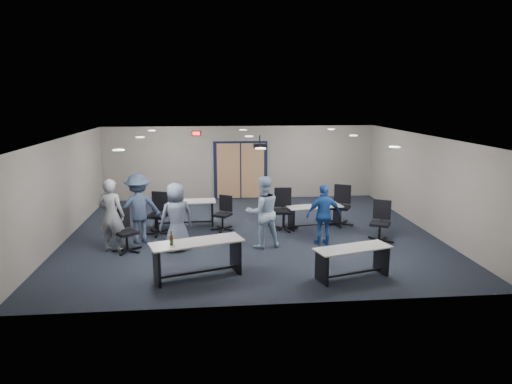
{
  "coord_description": "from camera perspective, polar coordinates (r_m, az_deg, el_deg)",
  "views": [
    {
      "loc": [
        -1.04,
        -12.26,
        3.79
      ],
      "look_at": [
        0.12,
        -0.3,
        1.24
      ],
      "focal_mm": 32.0,
      "sensor_mm": 36.0,
      "label": 1
    }
  ],
  "objects": [
    {
      "name": "ceiling_can_lights",
      "position": [
        12.6,
        -0.77,
        6.87
      ],
      "size": [
        6.24,
        5.74,
        0.02
      ],
      "primitive_type": null,
      "color": "white",
      "rests_on": "ceiling"
    },
    {
      "name": "table_front_left",
      "position": [
        9.78,
        -7.41,
        -7.51
      ],
      "size": [
        2.05,
        1.21,
        1.08
      ],
      "rotation": [
        0.0,
        0.0,
        0.31
      ],
      "color": "beige",
      "rests_on": "floor"
    },
    {
      "name": "right_wall",
      "position": [
        13.88,
        20.38,
        1.09
      ],
      "size": [
        0.04,
        9.0,
        2.7
      ],
      "primitive_type": "cube",
      "color": "gray",
      "rests_on": "floor"
    },
    {
      "name": "chair_back_d",
      "position": [
        13.74,
        10.49,
        -1.69
      ],
      "size": [
        1.01,
        1.01,
        1.19
      ],
      "primitive_type": null,
      "rotation": [
        0.0,
        0.0,
        -0.49
      ],
      "color": "black",
      "rests_on": "floor"
    },
    {
      "name": "person_navy",
      "position": [
        11.84,
        8.48,
        -2.84
      ],
      "size": [
        0.96,
        0.49,
        1.58
      ],
      "primitive_type": "imported",
      "rotation": [
        0.0,
        0.0,
        3.26
      ],
      "color": "#1D4A9F",
      "rests_on": "floor"
    },
    {
      "name": "ceiling_projector",
      "position": [
        12.9,
        0.47,
        5.8
      ],
      "size": [
        0.35,
        0.32,
        0.37
      ],
      "color": "black",
      "rests_on": "ceiling"
    },
    {
      "name": "chair_back_b",
      "position": [
        13.07,
        -4.23,
        -2.69
      ],
      "size": [
        0.85,
        0.85,
        0.98
      ],
      "primitive_type": null,
      "rotation": [
        0.0,
        0.0,
        -0.55
      ],
      "color": "black",
      "rests_on": "floor"
    },
    {
      "name": "floor",
      "position": [
        12.87,
        -0.64,
        -5.15
      ],
      "size": [
        10.0,
        10.0,
        0.0
      ],
      "primitive_type": "plane",
      "color": "black",
      "rests_on": "ground"
    },
    {
      "name": "chair_back_c",
      "position": [
        13.07,
        3.48,
        -2.21
      ],
      "size": [
        0.77,
        0.77,
        1.19
      ],
      "primitive_type": null,
      "rotation": [
        0.0,
        0.0,
        -0.03
      ],
      "color": "black",
      "rests_on": "floor"
    },
    {
      "name": "ceiling",
      "position": [
        12.35,
        -0.67,
        6.91
      ],
      "size": [
        10.0,
        9.0,
        0.04
      ],
      "primitive_type": "cube",
      "color": "white",
      "rests_on": "back_wall"
    },
    {
      "name": "chair_loose_right",
      "position": [
        12.39,
        15.26,
        -3.64
      ],
      "size": [
        0.93,
        0.93,
        1.09
      ],
      "primitive_type": null,
      "rotation": [
        0.0,
        0.0,
        -0.5
      ],
      "color": "black",
      "rests_on": "floor"
    },
    {
      "name": "back_wall",
      "position": [
        16.97,
        -1.95,
        3.69
      ],
      "size": [
        10.0,
        0.04,
        2.7
      ],
      "primitive_type": "cube",
      "color": "gray",
      "rests_on": "floor"
    },
    {
      "name": "person_lightblue",
      "position": [
        11.49,
        0.86,
        -2.52
      ],
      "size": [
        1.03,
        0.88,
        1.83
      ],
      "primitive_type": "imported",
      "rotation": [
        0.0,
        0.0,
        3.38
      ],
      "color": "#B4D0EF",
      "rests_on": "floor"
    },
    {
      "name": "person_back",
      "position": [
        12.27,
        -14.47,
        -1.97
      ],
      "size": [
        1.33,
        1.0,
        1.83
      ],
      "primitive_type": "imported",
      "rotation": [
        0.0,
        0.0,
        3.45
      ],
      "color": "#364662",
      "rests_on": "floor"
    },
    {
      "name": "table_front_right",
      "position": [
        9.91,
        11.98,
        -7.96
      ],
      "size": [
        1.74,
        0.98,
        0.67
      ],
      "rotation": [
        0.0,
        0.0,
        0.27
      ],
      "color": "beige",
      "rests_on": "floor"
    },
    {
      "name": "table_back_right",
      "position": [
        13.38,
        7.37,
        -2.59
      ],
      "size": [
        1.67,
        0.78,
        0.76
      ],
      "rotation": [
        0.0,
        0.0,
        0.16
      ],
      "color": "beige",
      "rests_on": "floor"
    },
    {
      "name": "left_wall",
      "position": [
        13.11,
        -22.99,
        0.28
      ],
      "size": [
        0.04,
        9.0,
        2.7
      ],
      "primitive_type": "cube",
      "color": "gray",
      "rests_on": "floor"
    },
    {
      "name": "double_door",
      "position": [
        16.98,
        -1.94,
        2.67
      ],
      "size": [
        2.0,
        0.07,
        2.2
      ],
      "color": "black",
      "rests_on": "back_wall"
    },
    {
      "name": "person_plaid",
      "position": [
        11.41,
        -9.92,
        -3.11
      ],
      "size": [
        0.98,
        0.83,
        1.71
      ],
      "primitive_type": "imported",
      "rotation": [
        0.0,
        0.0,
        3.54
      ],
      "color": "slate",
      "rests_on": "floor"
    },
    {
      "name": "person_gray",
      "position": [
        11.73,
        -17.62,
        -2.79
      ],
      "size": [
        0.76,
        0.61,
        1.83
      ],
      "primitive_type": "imported",
      "rotation": [
        0.0,
        0.0,
        2.86
      ],
      "color": "gray",
      "rests_on": "floor"
    },
    {
      "name": "front_wall",
      "position": [
        8.2,
        2.03,
        -5.34
      ],
      "size": [
        10.0,
        0.04,
        2.7
      ],
      "primitive_type": "cube",
      "color": "gray",
      "rests_on": "floor"
    },
    {
      "name": "table_back_left",
      "position": [
        13.64,
        -8.97,
        -2.09
      ],
      "size": [
        1.87,
        0.69,
        0.75
      ],
      "rotation": [
        0.0,
        0.0,
        0.04
      ],
      "color": "beige",
      "rests_on": "floor"
    },
    {
      "name": "exit_sign",
      "position": [
        16.77,
        -7.48,
        7.28
      ],
      "size": [
        0.32,
        0.07,
        0.18
      ],
      "color": "black",
      "rests_on": "back_wall"
    },
    {
      "name": "chair_loose_left",
      "position": [
        11.67,
        -15.91,
        -4.71
      ],
      "size": [
        0.94,
        0.94,
        1.06
      ],
      "primitive_type": null,
      "rotation": [
        0.0,
        0.0,
        0.66
      ],
      "color": "black",
      "rests_on": "floor"
    },
    {
      "name": "chair_back_a",
      "position": [
        12.91,
        -12.28,
        -2.7
      ],
      "size": [
        0.93,
        0.93,
        1.16
      ],
      "primitive_type": null,
      "rotation": [
        0.0,
        0.0,
        -0.34
      ],
      "color": "black",
      "rests_on": "floor"
    }
  ]
}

